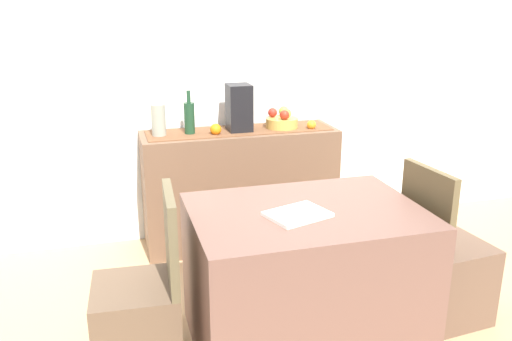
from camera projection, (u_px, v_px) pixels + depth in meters
ground_plane at (265, 307)px, 3.18m from camera, size 6.40×6.40×0.02m
room_wall_rear at (219, 54)px, 3.85m from camera, size 6.40×0.06×2.70m
sideboard_console at (240, 187)px, 3.92m from camera, size 1.38×0.42×0.84m
table_runner at (240, 131)px, 3.79m from camera, size 1.30×0.32×0.01m
fruit_bowl at (282, 123)px, 3.86m from camera, size 0.23×0.23×0.07m
apple_front at (273, 113)px, 3.87m from camera, size 0.07×0.07×0.07m
apple_left at (287, 113)px, 3.84m from camera, size 0.06×0.06×0.06m
apple_rear at (285, 115)px, 3.78m from camera, size 0.07×0.07×0.07m
apple_upper at (284, 111)px, 3.90m from camera, size 0.07×0.07×0.07m
wine_bottle at (189, 118)px, 3.66m from camera, size 0.07×0.07×0.30m
coffee_maker at (239, 108)px, 3.74m from camera, size 0.16×0.18×0.33m
ceramic_vase at (159, 120)px, 3.61m from camera, size 0.10×0.10×0.22m
orange_loose_end at (311, 125)px, 3.83m from camera, size 0.07×0.07×0.07m
orange_loose_far at (216, 129)px, 3.67m from camera, size 0.08×0.08×0.08m
dining_table at (304, 277)px, 2.76m from camera, size 1.13×0.81×0.74m
open_book at (297, 214)px, 2.56m from camera, size 0.33×0.29×0.02m
chair_near_window at (141, 320)px, 2.57m from camera, size 0.42×0.42×0.90m
chair_by_corner at (444, 274)px, 3.00m from camera, size 0.44×0.44×0.90m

